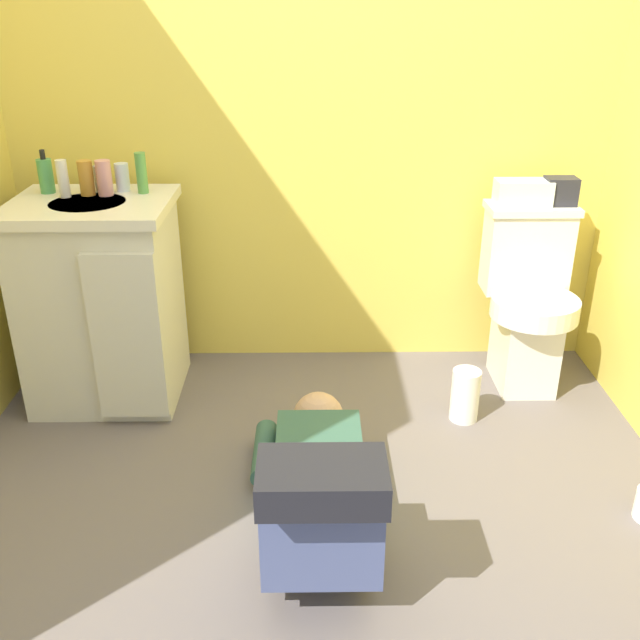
% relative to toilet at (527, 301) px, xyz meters
% --- Properties ---
extents(ground_plane, '(2.98, 3.07, 0.04)m').
position_rel_toilet_xyz_m(ground_plane, '(-0.90, -0.78, -0.39)').
color(ground_plane, '#655C5B').
extents(wall_back, '(2.64, 0.08, 2.40)m').
position_rel_toilet_xyz_m(wall_back, '(-0.90, 0.29, 0.83)').
color(wall_back, '#E5CA51').
rests_on(wall_back, ground_plane).
extents(toilet, '(0.36, 0.46, 0.75)m').
position_rel_toilet_xyz_m(toilet, '(0.00, 0.00, 0.00)').
color(toilet, white).
rests_on(toilet, ground_plane).
extents(vanity_cabinet, '(0.60, 0.53, 0.82)m').
position_rel_toilet_xyz_m(vanity_cabinet, '(-1.72, -0.09, 0.05)').
color(vanity_cabinet, beige).
rests_on(vanity_cabinet, ground_plane).
extents(faucet, '(0.02, 0.02, 0.10)m').
position_rel_toilet_xyz_m(faucet, '(-1.73, 0.05, 0.50)').
color(faucet, silver).
rests_on(faucet, vanity_cabinet).
extents(person_plumber, '(0.39, 1.06, 0.52)m').
position_rel_toilet_xyz_m(person_plumber, '(-0.88, -0.97, -0.19)').
color(person_plumber, '#33594C').
rests_on(person_plumber, ground_plane).
extents(tissue_box, '(0.22, 0.11, 0.10)m').
position_rel_toilet_xyz_m(tissue_box, '(-0.05, 0.09, 0.43)').
color(tissue_box, silver).
rests_on(tissue_box, toilet).
extents(toiletry_bag, '(0.12, 0.09, 0.11)m').
position_rel_toilet_xyz_m(toiletry_bag, '(0.11, 0.09, 0.44)').
color(toiletry_bag, '#26262D').
rests_on(toiletry_bag, toilet).
extents(soap_dispenser, '(0.06, 0.06, 0.17)m').
position_rel_toilet_xyz_m(soap_dispenser, '(-1.92, 0.03, 0.52)').
color(soap_dispenser, '#489753').
rests_on(soap_dispenser, vanity_cabinet).
extents(bottle_white, '(0.04, 0.04, 0.14)m').
position_rel_toilet_xyz_m(bottle_white, '(-1.83, -0.03, 0.52)').
color(bottle_white, silver).
rests_on(bottle_white, vanity_cabinet).
extents(bottle_amber, '(0.06, 0.06, 0.13)m').
position_rel_toilet_xyz_m(bottle_amber, '(-1.75, -0.00, 0.52)').
color(bottle_amber, '#C4862E').
rests_on(bottle_amber, vanity_cabinet).
extents(bottle_pink, '(0.06, 0.06, 0.13)m').
position_rel_toilet_xyz_m(bottle_pink, '(-1.68, -0.01, 0.52)').
color(bottle_pink, pink).
rests_on(bottle_pink, vanity_cabinet).
extents(bottle_clear, '(0.05, 0.05, 0.11)m').
position_rel_toilet_xyz_m(bottle_clear, '(-1.63, 0.06, 0.51)').
color(bottle_clear, silver).
rests_on(bottle_clear, vanity_cabinet).
extents(bottle_green, '(0.04, 0.04, 0.16)m').
position_rel_toilet_xyz_m(bottle_green, '(-1.55, 0.03, 0.53)').
color(bottle_green, '#539A49').
rests_on(bottle_green, vanity_cabinet).
extents(paper_towel_roll, '(0.11, 0.11, 0.21)m').
position_rel_toilet_xyz_m(paper_towel_roll, '(-0.30, -0.32, -0.26)').
color(paper_towel_roll, white).
rests_on(paper_towel_roll, ground_plane).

